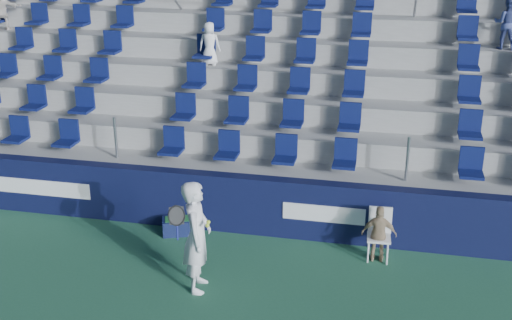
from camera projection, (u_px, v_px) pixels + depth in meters
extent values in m
plane|color=#296042|center=(206.00, 320.00, 10.18)|extent=(70.00, 70.00, 0.00)
cube|color=#0E1234|center=(250.00, 204.00, 12.85)|extent=(24.00, 0.30, 1.20)
cube|color=white|center=(20.00, 186.00, 13.69)|extent=(3.20, 0.02, 0.34)
cube|color=white|center=(324.00, 214.00, 12.39)|extent=(1.60, 0.02, 0.34)
cube|color=#9D9D98|center=(256.00, 193.00, 13.37)|extent=(24.00, 0.85, 1.20)
cube|color=#9D9D98|center=(264.00, 168.00, 14.06)|extent=(24.00, 0.85, 1.70)
cube|color=#9D9D98|center=(272.00, 144.00, 14.75)|extent=(24.00, 0.85, 2.20)
cube|color=#9D9D98|center=(279.00, 123.00, 15.44)|extent=(24.00, 0.85, 2.70)
cube|color=#9D9D98|center=(285.00, 104.00, 16.12)|extent=(24.00, 0.85, 3.20)
cube|color=#9D9D98|center=(291.00, 86.00, 16.81)|extent=(24.00, 0.85, 3.70)
cube|color=#9D9D98|center=(296.00, 70.00, 17.50)|extent=(24.00, 0.85, 4.20)
cube|color=#9D9D98|center=(301.00, 54.00, 18.19)|extent=(24.00, 0.85, 4.70)
cube|color=#9D9D98|center=(305.00, 40.00, 18.88)|extent=(24.00, 0.85, 5.20)
cube|color=#9D9D98|center=(309.00, 20.00, 19.32)|extent=(24.00, 0.50, 6.20)
cube|color=#0B1445|center=(256.00, 150.00, 13.04)|extent=(16.05, 0.50, 0.70)
cube|color=#0B1445|center=(265.00, 115.00, 13.63)|extent=(16.05, 0.50, 0.70)
cube|color=#0B1445|center=(272.00, 83.00, 14.23)|extent=(16.05, 0.50, 0.70)
cube|color=#0B1445|center=(280.00, 53.00, 14.83)|extent=(16.05, 0.50, 0.70)
cube|color=#0B1445|center=(286.00, 26.00, 15.43)|extent=(16.05, 0.50, 0.70)
cube|color=#0B1445|center=(292.00, 0.00, 16.03)|extent=(16.05, 0.50, 0.70)
imported|color=white|center=(210.00, 44.00, 15.06)|extent=(0.53, 0.37, 1.02)
imported|color=beige|center=(1.00, 8.00, 16.83)|extent=(1.09, 0.52, 1.13)
imported|color=#414F90|center=(507.00, 23.00, 14.31)|extent=(0.64, 0.55, 1.16)
imported|color=silver|center=(197.00, 236.00, 10.72)|extent=(0.58, 0.79, 1.98)
cylinder|color=navy|center=(177.00, 232.00, 10.48)|extent=(0.03, 0.03, 0.28)
torus|color=black|center=(177.00, 216.00, 10.37)|extent=(0.30, 0.17, 0.28)
plane|color=#262626|center=(177.00, 216.00, 10.37)|extent=(0.30, 0.16, 0.29)
sphere|color=#B5CF30|center=(207.00, 225.00, 10.37)|extent=(0.07, 0.07, 0.07)
sphere|color=#B5CF30|center=(208.00, 222.00, 10.42)|extent=(0.07, 0.07, 0.07)
cube|color=white|center=(379.00, 238.00, 11.84)|extent=(0.45, 0.45, 0.04)
cube|color=white|center=(380.00, 220.00, 11.93)|extent=(0.43, 0.07, 0.53)
cylinder|color=white|center=(368.00, 252.00, 11.80)|extent=(0.03, 0.03, 0.43)
cylinder|color=white|center=(387.00, 254.00, 11.73)|extent=(0.03, 0.03, 0.43)
cylinder|color=white|center=(369.00, 244.00, 12.11)|extent=(0.03, 0.03, 0.43)
cylinder|color=white|center=(388.00, 245.00, 12.04)|extent=(0.03, 0.03, 0.43)
imported|color=tan|center=(379.00, 234.00, 11.76)|extent=(0.65, 0.27, 1.10)
cube|color=#10183E|center=(178.00, 226.00, 12.92)|extent=(0.69, 0.57, 0.32)
cube|color=#1E662D|center=(177.00, 223.00, 12.89)|extent=(0.55, 0.43, 0.19)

